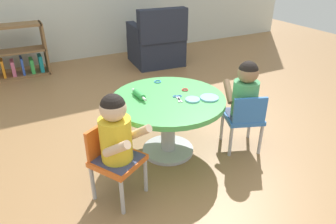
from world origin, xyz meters
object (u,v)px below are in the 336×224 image
Objects in this scene: craft_table at (168,111)px; craft_scissors at (178,98)px; armchair_dark at (157,44)px; bookshelf_low at (10,56)px; seated_child_right at (245,91)px; child_chair_left at (114,158)px; child_chair_right at (244,118)px; rolling_pin at (139,95)px; seated_child_left at (116,131)px.

craft_table is 0.14m from craft_scissors.
bookshelf_low is at bearing 168.49° from armchair_dark.
seated_child_right is 3.23m from bookshelf_low.
seated_child_right is at bearing 3.84° from child_chair_left.
child_chair_right is 2.32× the size of rolling_pin.
child_chair_left is at bearing -176.16° from seated_child_right.
seated_child_left is 0.95× the size of child_chair_right.
seated_child_left is 1.00× the size of seated_child_right.
child_chair_right is at bearing -110.31° from seated_child_right.
child_chair_left is 1.00× the size of child_chair_right.
seated_child_right is (1.17, 0.08, 0.23)m from child_chair_left.
armchair_dark reaches higher than seated_child_left.
armchair_dark is (0.93, 2.15, -0.09)m from craft_table.
craft_scissors is at bearing 25.19° from seated_child_left.
child_chair_right is 0.23m from seated_child_right.
armchair_dark is at bearing 66.65° from craft_table.
seated_child_left is at bearing -59.40° from child_chair_left.
seated_child_right is 0.60× the size of armchair_dark.
craft_table is 0.65m from child_chair_left.
bookshelf_low is (-0.48, 2.85, -0.01)m from child_chair_left.
child_chair_left is 0.23m from seated_child_left.
seated_child_right is 0.55× the size of bookshelf_low.
child_chair_left is at bearing -131.93° from rolling_pin.
seated_child_left is 2.89m from armchair_dark.
armchair_dark is 3.68× the size of rolling_pin.
rolling_pin is at bearing 155.04° from child_chair_right.
rolling_pin is at bearing 150.77° from craft_table.
seated_child_right is 3.61× the size of craft_scissors.
child_chair_left is 0.72m from craft_scissors.
child_chair_left reaches higher than craft_scissors.
armchair_dark reaches higher than craft_table.
rolling_pin reaches higher than craft_scissors.
armchair_dark reaches higher than seated_child_right.
seated_child_left is 0.68m from craft_scissors.
seated_child_left is 1.16m from child_chair_right.
seated_child_left is 0.56m from rolling_pin.
child_chair_right is 0.60m from craft_scissors.
child_chair_right is at bearing -23.42° from craft_table.
rolling_pin is (0.85, -2.44, 0.24)m from bookshelf_low.
child_chair_left is 0.60m from rolling_pin.
seated_child_right is (1.15, 0.11, 0.00)m from seated_child_left.
child_chair_right is at bearing -22.54° from craft_scissors.
armchair_dark is 2.34m from rolling_pin.
seated_child_left is at bearing -128.05° from rolling_pin.
craft_scissors reaches higher than craft_table.
seated_child_left is at bearing -80.08° from bookshelf_low.
child_chair_right is (1.14, 0.08, -0.23)m from seated_child_left.
bookshelf_low is at bearing 112.43° from craft_table.
bookshelf_low is at bearing 120.88° from seated_child_right.
bookshelf_low is 2.02m from armchair_dark.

